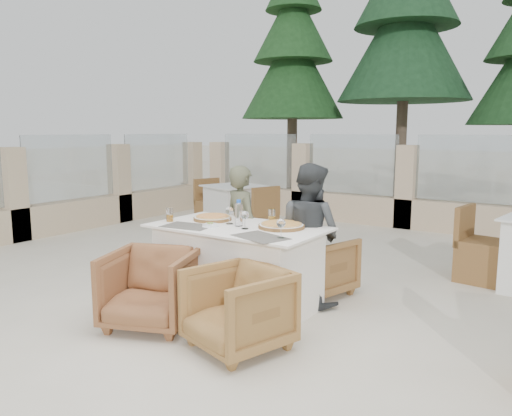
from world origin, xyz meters
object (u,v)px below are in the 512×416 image
Objects in this scene: armchair_near_right at (238,309)px; diner_right at (309,234)px; dining_table at (238,267)px; wine_glass_near at (245,219)px; bg_table_a at (234,209)px; diner_left at (242,228)px; armchair_far_left at (238,259)px; pizza_right at (281,225)px; armchair_far_right at (316,265)px; pizza_left at (213,218)px; armchair_near_left at (151,288)px; wine_glass_centre at (229,214)px; water_bottle at (239,213)px; beer_glass_right at (272,216)px; olive_dish at (210,225)px; beer_glass_left at (170,215)px; wine_glass_corner at (281,227)px.

diner_right is at bearing 109.41° from armchair_near_right.
wine_glass_near is at bearing -28.39° from dining_table.
diner_left is at bearing -33.17° from bg_table_a.
diner_right reaches higher than armchair_far_left.
pizza_right is 0.78m from armchair_far_right.
dining_table is at bearing 55.19° from diner_right.
armchair_far_right is 0.49× the size of diner_right.
diner_right is at bearing 56.31° from wine_glass_near.
diner_right is at bearing -155.84° from diner_left.
pizza_left is 0.64m from armchair_far_left.
armchair_near_left is (-0.77, -1.53, 0.03)m from armchair_far_right.
wine_glass_near is 0.72m from diner_left.
diner_left reaches higher than wine_glass_centre.
water_bottle is 1.86× the size of beer_glass_right.
olive_dish is 0.87m from armchair_far_left.
dining_table is at bearing -18.45° from wine_glass_centre.
armchair_far_right is 1.72m from armchair_near_left.
armchair_near_right is at bearing -24.73° from beer_glass_left.
wine_glass_near is 0.82m from beer_glass_left.
pizza_right is 0.76m from diner_left.
water_bottle is at bearing -34.08° from bg_table_a.
dining_table is 0.50m from wine_glass_centre.
diner_right is at bearing 99.00° from wine_glass_corner.
water_bottle is 1.03m from armchair_near_left.
armchair_far_right is (1.11, 0.93, -0.54)m from beer_glass_left.
pizza_left is at bearing 71.88° from armchair_near_left.
dining_table reaches higher than armchair_near_right.
bg_table_a is (-1.71, 2.24, 0.09)m from armchair_far_left.
armchair_far_right is (-0.17, 0.98, -0.56)m from wine_glass_corner.
diner_right is at bearing 22.58° from pizza_left.
beer_glass_left is 1.00× the size of beer_glass_right.
wine_glass_corner reaches higher than beer_glass_right.
armchair_near_left reaches higher than armchair_near_right.
armchair_far_left is at bearing 105.73° from olive_dish.
olive_dish reaches higher than armchair_far_right.
pizza_right is at bearing 2.90° from pizza_left.
wine_glass_centre is 0.77m from armchair_far_left.
dining_table is at bearing 75.53° from armchair_far_right.
wine_glass_corner reaches higher than pizza_right.
wine_glass_corner is 0.26× the size of armchair_near_left.
olive_dish is at bearing -134.87° from water_bottle.
pizza_right is at bearing 41.01° from wine_glass_near.
beer_glass_right is at bearing 37.81° from diner_right.
diner_right reaches higher than armchair_near_right.
wine_glass_centre is 1.00× the size of wine_glass_near.
beer_glass_right is 3.35m from bg_table_a.
wine_glass_near is at bearing 85.36° from armchair_far_right.
diner_left reaches higher than pizza_right.
dining_table is at bearing -118.81° from beer_glass_right.
beer_glass_right is at bearing 42.08° from wine_glass_centre.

